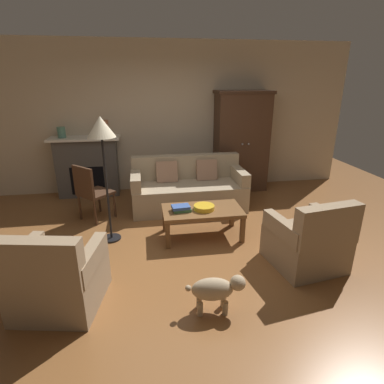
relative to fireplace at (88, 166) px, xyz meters
name	(u,v)px	position (x,y,z in m)	size (l,w,h in m)	color
ground_plane	(187,248)	(1.55, -2.30, -0.57)	(9.60, 9.60, 0.00)	brown
back_wall	(168,118)	(1.55, 0.25, 0.83)	(7.20, 0.10, 2.80)	beige
fireplace	(88,166)	(0.00, 0.00, 0.00)	(1.26, 0.48, 1.12)	#4C4947
armoire	(241,142)	(2.95, -0.08, 0.39)	(1.06, 0.57, 1.92)	#472D1E
couch	(188,189)	(1.78, -0.88, -0.25)	(1.93, 0.87, 0.86)	tan
coffee_table	(202,213)	(1.82, -2.01, -0.20)	(1.10, 0.60, 0.42)	brown
fruit_bowl	(204,207)	(1.84, -2.03, -0.12)	(0.29, 0.29, 0.06)	gold
book_stack	(181,208)	(1.52, -2.03, -0.11)	(0.27, 0.19, 0.08)	#427A4C
mantel_vase_jade	(61,132)	(-0.38, -0.02, 0.65)	(0.14, 0.14, 0.19)	slate
mantel_vase_terracotta	(105,128)	(0.38, -0.02, 0.70)	(0.14, 0.14, 0.29)	#A86042
armchair_near_left	(57,279)	(0.16, -3.23, -0.25)	(0.90, 0.90, 0.88)	#997F60
armchair_near_right	(308,242)	(2.91, -2.94, -0.25)	(0.88, 0.88, 0.88)	#997F60
side_chair_wooden	(91,190)	(0.22, -1.21, -0.06)	(0.62, 0.62, 0.90)	#472D1E
floor_lamp	(101,135)	(0.54, -1.89, 0.90)	(0.36, 0.36, 1.69)	black
dog	(216,289)	(1.66, -3.53, -0.32)	(0.57, 0.24, 0.39)	tan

